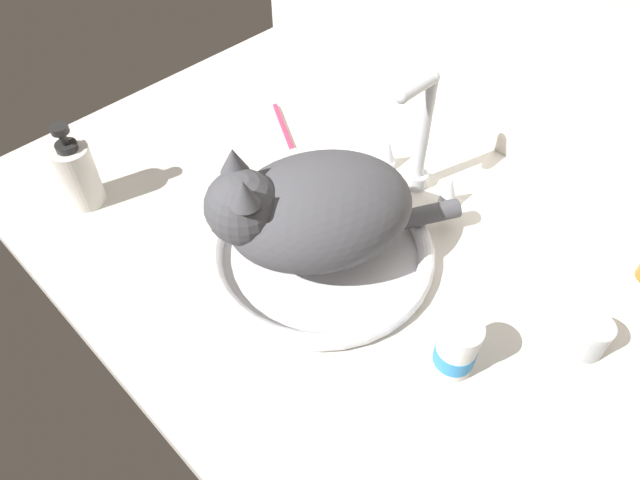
% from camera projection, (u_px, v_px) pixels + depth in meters
% --- Properties ---
extents(countertop, '(1.17, 0.79, 0.03)m').
position_uv_depth(countertop, '(326.00, 243.00, 1.02)').
color(countertop, silver).
rests_on(countertop, ground).
extents(backsplash_wall, '(1.17, 0.02, 0.41)m').
position_uv_depth(backsplash_wall, '(489.00, 52.00, 1.06)').
color(backsplash_wall, silver).
rests_on(backsplash_wall, ground).
extents(sink_basin, '(0.37, 0.37, 0.03)m').
position_uv_depth(sink_basin, '(320.00, 251.00, 0.97)').
color(sink_basin, white).
rests_on(sink_basin, countertop).
extents(faucet, '(0.17, 0.10, 0.24)m').
position_uv_depth(faucet, '(419.00, 149.00, 1.02)').
color(faucet, silver).
rests_on(faucet, countertop).
extents(cat, '(0.32, 0.39, 0.20)m').
position_uv_depth(cat, '(307.00, 211.00, 0.89)').
color(cat, '#4C4C51').
rests_on(cat, sink_basin).
extents(pill_bottle, '(0.06, 0.06, 0.09)m').
position_uv_depth(pill_bottle, '(456.00, 349.00, 0.81)').
color(pill_bottle, white).
rests_on(pill_bottle, countertop).
extents(soap_pump_bottle, '(0.06, 0.06, 0.16)m').
position_uv_depth(soap_pump_bottle, '(78.00, 174.00, 1.02)').
color(soap_pump_bottle, silver).
rests_on(soap_pump_bottle, countertop).
extents(metal_jar, '(0.05, 0.05, 0.06)m').
position_uv_depth(metal_jar, '(590.00, 337.00, 0.84)').
color(metal_jar, '#B2B5BA').
rests_on(metal_jar, countertop).
extents(toothbrush, '(0.17, 0.10, 0.02)m').
position_uv_depth(toothbrush, '(286.00, 133.00, 1.18)').
color(toothbrush, '#D83359').
rests_on(toothbrush, countertop).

